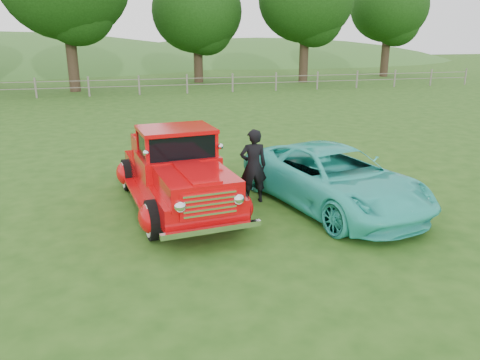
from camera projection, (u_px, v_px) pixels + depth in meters
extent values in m
plane|color=#214913|center=(209.00, 233.00, 8.95)|extent=(140.00, 140.00, 0.00)
ellipsoid|color=#346224|center=(257.00, 85.00, 72.20)|extent=(72.00, 52.00, 14.00)
cube|color=slate|center=(139.00, 86.00, 29.07)|extent=(48.00, 0.04, 0.04)
cube|color=slate|center=(139.00, 79.00, 28.95)|extent=(48.00, 0.04, 0.04)
cylinder|color=#312518|center=(72.00, 54.00, 30.29)|extent=(0.70, 0.70, 4.84)
cylinder|color=#312518|center=(198.00, 58.00, 36.37)|extent=(0.70, 0.70, 3.74)
ellipsoid|color=black|center=(197.00, 12.00, 35.35)|extent=(6.80, 6.80, 6.12)
cylinder|color=#312518|center=(304.00, 53.00, 36.40)|extent=(0.70, 0.70, 4.40)
cylinder|color=#312518|center=(385.00, 52.00, 41.42)|extent=(0.70, 0.70, 4.18)
ellipsoid|color=black|center=(389.00, 7.00, 40.28)|extent=(6.60, 6.60, 5.94)
cylinder|color=black|center=(154.00, 220.00, 8.57)|extent=(0.32, 0.78, 0.76)
cylinder|color=black|center=(238.00, 208.00, 9.15)|extent=(0.32, 0.78, 0.76)
cylinder|color=black|center=(128.00, 175.00, 11.32)|extent=(0.32, 0.78, 0.76)
cylinder|color=black|center=(194.00, 168.00, 11.90)|extent=(0.32, 0.78, 0.76)
cube|color=#C4060A|center=(177.00, 181.00, 10.17)|extent=(2.06, 4.75, 0.44)
ellipsoid|color=#C4060A|center=(150.00, 218.00, 8.53)|extent=(0.50, 0.79, 0.54)
ellipsoid|color=#C4060A|center=(241.00, 206.00, 9.16)|extent=(0.50, 0.79, 0.54)
ellipsoid|color=#C4060A|center=(125.00, 173.00, 11.29)|extent=(0.50, 0.79, 0.54)
ellipsoid|color=#C4060A|center=(197.00, 166.00, 11.91)|extent=(0.50, 0.79, 0.54)
cube|color=#C4060A|center=(196.00, 184.00, 8.68)|extent=(1.50, 1.74, 0.42)
cube|color=#C4060A|center=(177.00, 164.00, 9.96)|extent=(1.74, 1.52, 0.44)
cube|color=black|center=(176.00, 142.00, 9.82)|extent=(1.56, 1.27, 0.50)
cube|color=#C4060A|center=(176.00, 129.00, 9.74)|extent=(1.65, 1.38, 0.08)
cube|color=#C4060A|center=(163.00, 151.00, 11.26)|extent=(1.39, 2.07, 0.45)
cube|color=white|center=(210.00, 204.00, 8.00)|extent=(1.07, 0.22, 0.50)
cube|color=white|center=(212.00, 230.00, 8.04)|extent=(1.80, 0.30, 0.10)
cube|color=white|center=(155.00, 161.00, 12.37)|extent=(1.71, 0.29, 0.10)
imported|color=#32C9B9|center=(333.00, 178.00, 10.13)|extent=(3.17, 5.09, 1.31)
imported|color=black|center=(253.00, 166.00, 10.37)|extent=(0.63, 0.44, 1.67)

